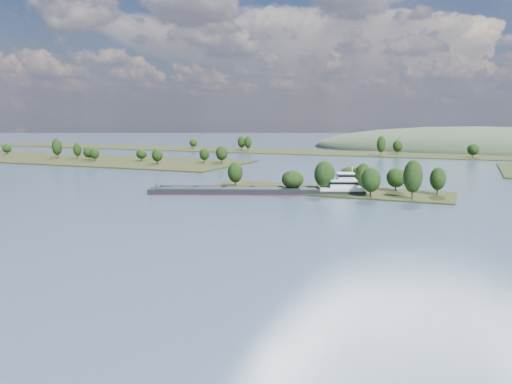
% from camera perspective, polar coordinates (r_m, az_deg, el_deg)
% --- Properties ---
extents(ground, '(1800.00, 1800.00, 0.00)m').
position_cam_1_polar(ground, '(149.97, 1.86, -3.00)').
color(ground, '#394C63').
rests_on(ground, ground).
extents(tree_island, '(100.00, 30.00, 15.59)m').
position_cam_1_polar(tree_island, '(202.70, 9.52, 1.02)').
color(tree_island, '#242D14').
rests_on(tree_island, ground).
extents(left_bank, '(300.00, 80.00, 16.16)m').
position_cam_1_polar(left_bank, '(395.79, -22.22, 3.64)').
color(left_bank, '#242D14').
rests_on(left_bank, ground).
extents(back_shoreline, '(900.00, 60.00, 16.53)m').
position_cam_1_polar(back_shoreline, '(419.97, 17.17, 4.12)').
color(back_shoreline, '#242D14').
rests_on(back_shoreline, ground).
extents(hill_west, '(320.00, 160.00, 44.00)m').
position_cam_1_polar(hill_west, '(517.85, 23.96, 4.44)').
color(hill_west, '#374832').
rests_on(hill_west, ground).
extents(cargo_barge, '(83.10, 40.13, 11.53)m').
position_cam_1_polar(cargo_barge, '(198.20, 1.80, 0.24)').
color(cargo_barge, black).
rests_on(cargo_barge, ground).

